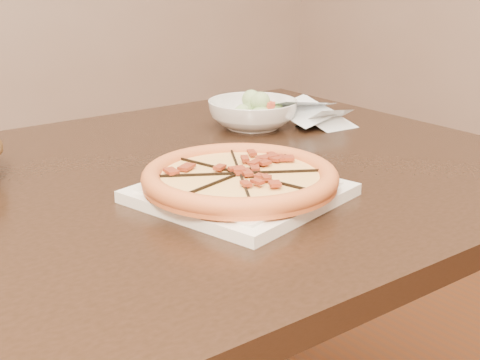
{
  "coord_description": "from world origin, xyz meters",
  "views": [
    {
      "loc": [
        -0.65,
        -0.85,
        1.11
      ],
      "look_at": [
        -0.06,
        -0.08,
        0.78
      ],
      "focal_mm": 50.0,
      "sensor_mm": 36.0,
      "label": 1
    }
  ],
  "objects_px": {
    "plate": "(240,192)",
    "salad_bowl": "(253,114)",
    "dining_table": "(124,240)",
    "pizza": "(240,178)"
  },
  "relations": [
    {
      "from": "plate",
      "to": "salad_bowl",
      "type": "height_order",
      "value": "salad_bowl"
    },
    {
      "from": "dining_table",
      "to": "plate",
      "type": "height_order",
      "value": "plate"
    },
    {
      "from": "plate",
      "to": "dining_table",
      "type": "bearing_deg",
      "value": 126.99
    },
    {
      "from": "plate",
      "to": "pizza",
      "type": "distance_m",
      "value": 0.02
    },
    {
      "from": "dining_table",
      "to": "plate",
      "type": "relative_size",
      "value": 4.72
    },
    {
      "from": "plate",
      "to": "salad_bowl",
      "type": "xyz_separation_m",
      "value": [
        0.29,
        0.33,
        0.02
      ]
    },
    {
      "from": "dining_table",
      "to": "pizza",
      "type": "height_order",
      "value": "pizza"
    },
    {
      "from": "plate",
      "to": "pizza",
      "type": "bearing_deg",
      "value": 173.72
    },
    {
      "from": "plate",
      "to": "salad_bowl",
      "type": "distance_m",
      "value": 0.45
    },
    {
      "from": "pizza",
      "to": "plate",
      "type": "bearing_deg",
      "value": -6.28
    }
  ]
}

